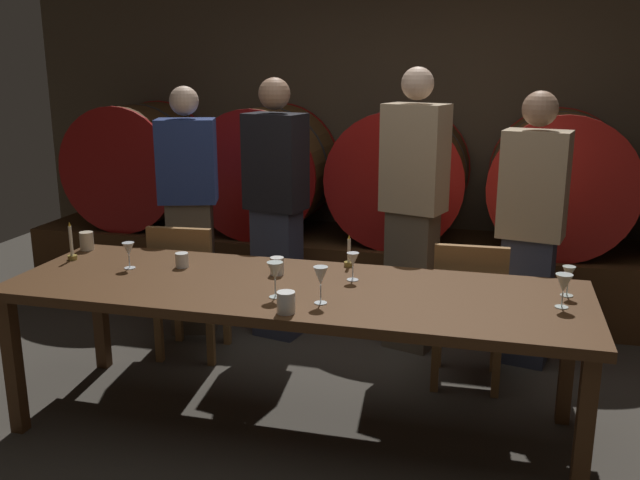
# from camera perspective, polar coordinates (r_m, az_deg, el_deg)

# --- Properties ---
(ground_plane) EXTENTS (8.58, 8.58, 0.00)m
(ground_plane) POSITION_cam_1_polar(r_m,az_deg,el_deg) (3.67, 1.76, -15.78)
(ground_plane) COLOR #3F3A33
(back_wall) EXTENTS (6.60, 0.24, 2.50)m
(back_wall) POSITION_cam_1_polar(r_m,az_deg,el_deg) (5.78, 7.71, 8.47)
(back_wall) COLOR brown
(back_wall) RESTS_ON ground
(barrel_shelf) EXTENTS (5.94, 0.90, 0.52)m
(barrel_shelf) POSITION_cam_1_polar(r_m,az_deg,el_deg) (5.44, 6.64, -2.55)
(barrel_shelf) COLOR #4C2D16
(barrel_shelf) RESTS_ON ground
(wine_barrel_far_left) EXTENTS (1.00, 0.77, 1.00)m
(wine_barrel_far_left) POSITION_cam_1_polar(r_m,az_deg,el_deg) (5.96, -14.59, 6.02)
(wine_barrel_far_left) COLOR #513319
(wine_barrel_far_left) RESTS_ON barrel_shelf
(wine_barrel_left) EXTENTS (1.00, 0.77, 1.00)m
(wine_barrel_left) POSITION_cam_1_polar(r_m,az_deg,el_deg) (5.51, -4.38, 5.77)
(wine_barrel_left) COLOR brown
(wine_barrel_left) RESTS_ON barrel_shelf
(wine_barrel_center) EXTENTS (1.00, 0.77, 1.00)m
(wine_barrel_center) POSITION_cam_1_polar(r_m,az_deg,el_deg) (5.27, 6.61, 5.31)
(wine_barrel_center) COLOR #513319
(wine_barrel_center) RESTS_ON barrel_shelf
(wine_barrel_right) EXTENTS (1.00, 0.77, 1.00)m
(wine_barrel_right) POSITION_cam_1_polar(r_m,az_deg,el_deg) (5.24, 19.04, 4.54)
(wine_barrel_right) COLOR brown
(wine_barrel_right) RESTS_ON barrel_shelf
(dining_table) EXTENTS (2.87, 0.92, 0.77)m
(dining_table) POSITION_cam_1_polar(r_m,az_deg,el_deg) (3.46, -2.21, -4.76)
(dining_table) COLOR #4C2D16
(dining_table) RESTS_ON ground
(chair_left) EXTENTS (0.43, 0.43, 0.88)m
(chair_left) POSITION_cam_1_polar(r_m,az_deg,el_deg) (4.44, -10.82, -3.61)
(chair_left) COLOR olive
(chair_left) RESTS_ON ground
(chair_right) EXTENTS (0.41, 0.41, 0.88)m
(chair_right) POSITION_cam_1_polar(r_m,az_deg,el_deg) (4.06, 12.11, -5.44)
(chair_right) COLOR olive
(chair_right) RESTS_ON ground
(guest_far_left) EXTENTS (0.43, 0.34, 1.69)m
(guest_far_left) POSITION_cam_1_polar(r_m,az_deg,el_deg) (4.78, -10.68, 2.37)
(guest_far_left) COLOR brown
(guest_far_left) RESTS_ON ground
(guest_center_left) EXTENTS (0.42, 0.32, 1.75)m
(guest_center_left) POSITION_cam_1_polar(r_m,az_deg,el_deg) (4.62, -3.62, 2.63)
(guest_center_left) COLOR #33384C
(guest_center_left) RESTS_ON ground
(guest_center_right) EXTENTS (0.43, 0.34, 1.82)m
(guest_center_right) POSITION_cam_1_polar(r_m,az_deg,el_deg) (4.44, 7.67, 2.50)
(guest_center_right) COLOR brown
(guest_center_right) RESTS_ON ground
(guest_far_right) EXTENTS (0.42, 0.31, 1.68)m
(guest_far_right) POSITION_cam_1_polar(r_m,az_deg,el_deg) (4.38, 16.92, 0.87)
(guest_far_right) COLOR #33384C
(guest_far_right) RESTS_ON ground
(candle_left) EXTENTS (0.05, 0.05, 0.22)m
(candle_left) POSITION_cam_1_polar(r_m,az_deg,el_deg) (4.11, -19.72, -0.71)
(candle_left) COLOR olive
(candle_left) RESTS_ON dining_table
(candle_right) EXTENTS (0.05, 0.05, 0.18)m
(candle_right) POSITION_cam_1_polar(r_m,az_deg,el_deg) (3.75, 2.39, -1.49)
(candle_right) COLOR olive
(candle_right) RESTS_ON dining_table
(wine_glass_far_left) EXTENTS (0.06, 0.06, 0.14)m
(wine_glass_far_left) POSITION_cam_1_polar(r_m,az_deg,el_deg) (3.84, -15.45, -0.81)
(wine_glass_far_left) COLOR white
(wine_glass_far_left) RESTS_ON dining_table
(wine_glass_left) EXTENTS (0.08, 0.08, 0.17)m
(wine_glass_left) POSITION_cam_1_polar(r_m,az_deg,el_deg) (3.25, -3.72, -2.63)
(wine_glass_left) COLOR silver
(wine_glass_left) RESTS_ON dining_table
(wine_glass_center_left) EXTENTS (0.07, 0.07, 0.18)m
(wine_glass_center_left) POSITION_cam_1_polar(r_m,az_deg,el_deg) (3.16, 0.05, -3.06)
(wine_glass_center_left) COLOR white
(wine_glass_center_left) RESTS_ON dining_table
(wine_glass_center_right) EXTENTS (0.06, 0.06, 0.14)m
(wine_glass_center_right) POSITION_cam_1_polar(r_m,az_deg,el_deg) (3.50, 2.71, -1.71)
(wine_glass_center_right) COLOR white
(wine_glass_center_right) RESTS_ON dining_table
(wine_glass_right) EXTENTS (0.08, 0.08, 0.16)m
(wine_glass_right) POSITION_cam_1_polar(r_m,az_deg,el_deg) (3.30, 19.38, -3.44)
(wine_glass_right) COLOR silver
(wine_glass_right) RESTS_ON dining_table
(wine_glass_far_right) EXTENTS (0.06, 0.06, 0.15)m
(wine_glass_far_right) POSITION_cam_1_polar(r_m,az_deg,el_deg) (3.47, 19.74, -2.71)
(wine_glass_far_right) COLOR silver
(wine_glass_far_right) RESTS_ON dining_table
(cup_far_left) EXTENTS (0.08, 0.08, 0.11)m
(cup_far_left) POSITION_cam_1_polar(r_m,az_deg,el_deg) (4.30, -18.61, -0.07)
(cup_far_left) COLOR beige
(cup_far_left) RESTS_ON dining_table
(cup_center_left) EXTENTS (0.07, 0.07, 0.08)m
(cup_center_left) POSITION_cam_1_polar(r_m,az_deg,el_deg) (3.81, -11.28, -1.63)
(cup_center_left) COLOR white
(cup_center_left) RESTS_ON dining_table
(cup_center_right) EXTENTS (0.07, 0.07, 0.09)m
(cup_center_right) POSITION_cam_1_polar(r_m,az_deg,el_deg) (3.62, -3.55, -2.14)
(cup_center_right) COLOR white
(cup_center_right) RESTS_ON dining_table
(cup_far_right) EXTENTS (0.08, 0.08, 0.10)m
(cup_far_right) POSITION_cam_1_polar(r_m,az_deg,el_deg) (3.07, -2.81, -5.14)
(cup_far_right) COLOR white
(cup_far_right) RESTS_ON dining_table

